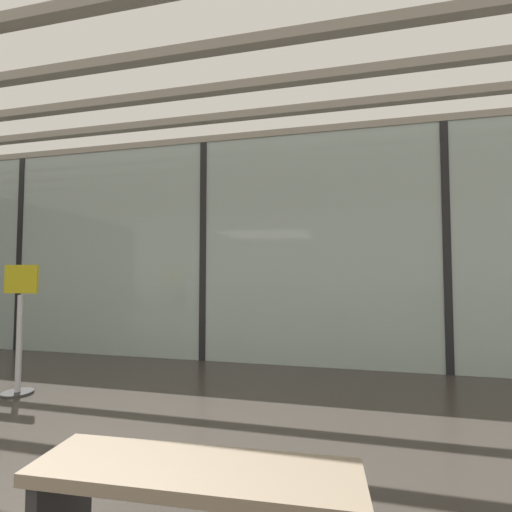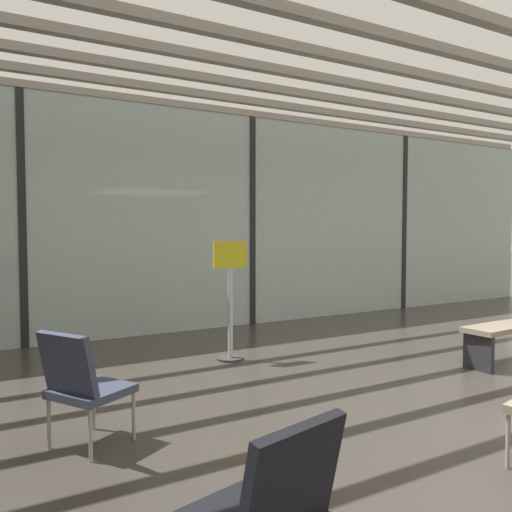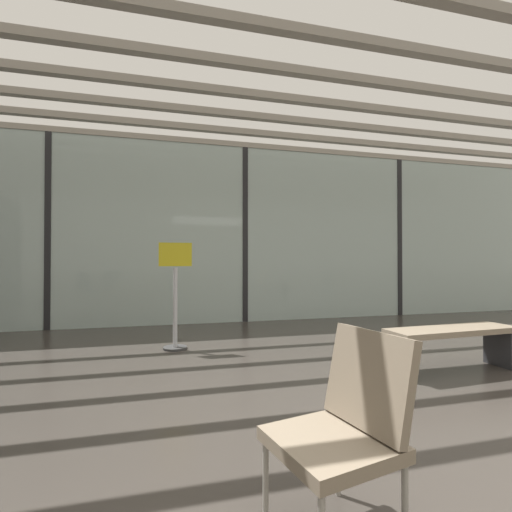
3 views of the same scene
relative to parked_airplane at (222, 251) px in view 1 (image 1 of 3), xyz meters
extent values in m
cube|color=#A3B7B2|center=(1.54, -5.50, -0.35)|extent=(14.00, 0.08, 3.43)
cube|color=black|center=(-1.96, -5.50, -0.35)|extent=(0.10, 0.12, 3.43)
cube|color=black|center=(1.54, -5.50, -0.35)|extent=(0.10, 0.12, 3.43)
cube|color=black|center=(5.04, -5.50, -0.35)|extent=(0.10, 0.12, 3.43)
cube|color=gray|center=(1.54, -8.43, 1.42)|extent=(13.72, 0.12, 0.10)
cube|color=gray|center=(1.54, -7.70, 1.42)|extent=(13.72, 0.12, 0.10)
cube|color=gray|center=(1.54, -6.96, 1.42)|extent=(13.72, 0.12, 0.10)
cube|color=gray|center=(1.54, -6.23, 1.42)|extent=(13.72, 0.12, 0.10)
cube|color=gray|center=(1.54, -5.50, 1.42)|extent=(13.72, 0.12, 0.10)
ellipsoid|color=silver|center=(0.30, 0.00, 0.00)|extent=(12.21, 4.14, 4.14)
sphere|color=gray|center=(-5.32, 0.00, 0.00)|extent=(2.28, 2.28, 2.28)
sphere|color=black|center=(-3.06, -1.90, 0.31)|extent=(0.28, 0.28, 0.28)
sphere|color=black|center=(-2.16, -1.90, 0.31)|extent=(0.28, 0.28, 0.28)
sphere|color=black|center=(-1.26, -1.90, 0.31)|extent=(0.28, 0.28, 0.28)
sphere|color=black|center=(-0.36, -1.90, 0.31)|extent=(0.28, 0.28, 0.28)
sphere|color=black|center=(0.54, -1.90, 0.31)|extent=(0.28, 0.28, 0.28)
sphere|color=black|center=(1.44, -1.90, 0.31)|extent=(0.28, 0.28, 0.28)
sphere|color=black|center=(2.34, -1.90, 0.31)|extent=(0.28, 0.28, 0.28)
cube|color=#7F705B|center=(2.98, -9.26, -1.63)|extent=(1.52, 0.48, 0.06)
cube|color=#262628|center=(2.31, -9.29, -1.86)|extent=(0.06, 0.36, 0.41)
cylinder|color=#333333|center=(0.12, -7.47, -2.05)|extent=(0.32, 0.32, 0.03)
cylinder|color=#B2B2B7|center=(0.12, -7.47, -1.52)|extent=(0.06, 0.06, 1.10)
cube|color=gold|center=(0.12, -7.47, -0.79)|extent=(0.44, 0.03, 0.32)
camera|label=1|loc=(3.63, -10.81, -0.73)|focal=25.16mm
camera|label=2|loc=(-2.72, -12.98, -0.49)|focal=36.24mm
camera|label=3|loc=(-0.07, -12.56, -0.87)|focal=25.71mm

